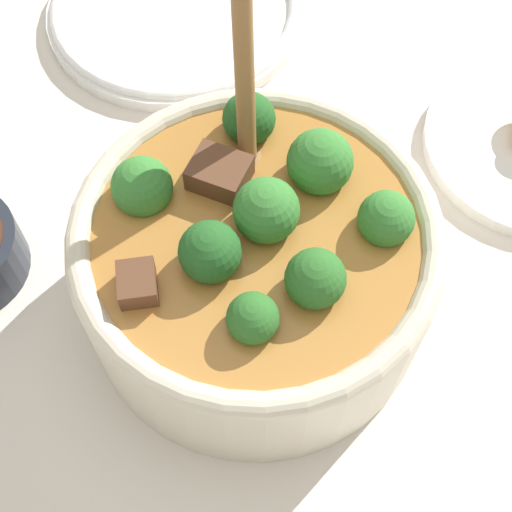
# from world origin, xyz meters

# --- Properties ---
(ground_plane) EXTENTS (4.00, 4.00, 0.00)m
(ground_plane) POSITION_xyz_m (0.00, 0.00, 0.00)
(ground_plane) COLOR silver
(stew_bowl) EXTENTS (0.23, 0.23, 0.29)m
(stew_bowl) POSITION_xyz_m (0.00, 0.00, 0.06)
(stew_bowl) COLOR beige
(stew_bowl) RESTS_ON ground_plane
(empty_plate) EXTENTS (0.23, 0.23, 0.02)m
(empty_plate) POSITION_xyz_m (0.17, 0.25, 0.01)
(empty_plate) COLOR white
(empty_plate) RESTS_ON ground_plane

